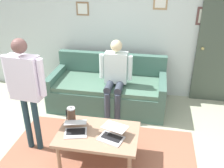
# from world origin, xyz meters

# --- Properties ---
(ground_plane) EXTENTS (7.68, 7.68, 0.00)m
(ground_plane) POSITION_xyz_m (0.00, 0.00, 0.00)
(ground_plane) COLOR #A6AB90
(area_rug) EXTENTS (2.58, 1.88, 0.01)m
(area_rug) POSITION_xyz_m (0.09, -0.02, 0.00)
(area_rug) COLOR #995F47
(area_rug) RESTS_ON ground_plane
(back_wall) EXTENTS (7.04, 0.11, 2.70)m
(back_wall) POSITION_xyz_m (-0.00, -2.20, 1.35)
(back_wall) COLOR silver
(back_wall) RESTS_ON ground_plane
(interior_door) EXTENTS (0.82, 0.09, 2.05)m
(interior_door) POSITION_xyz_m (-1.67, -2.11, 1.02)
(interior_door) COLOR #414D40
(interior_door) RESTS_ON ground_plane
(couch) EXTENTS (2.02, 0.93, 0.88)m
(couch) POSITION_xyz_m (0.24, -1.58, 0.30)
(couch) COLOR #406558
(couch) RESTS_ON ground_plane
(coffee_table) EXTENTS (1.03, 0.69, 0.44)m
(coffee_table) POSITION_xyz_m (0.09, -0.12, 0.40)
(coffee_table) COLOR #9E795F
(coffee_table) RESTS_ON ground_plane
(laptop_left) EXTENTS (0.34, 0.35, 0.15)m
(laptop_left) POSITION_xyz_m (0.37, -0.09, 0.49)
(laptop_left) COLOR silver
(laptop_left) RESTS_ON coffee_table
(laptop_center) EXTENTS (0.38, 0.39, 0.12)m
(laptop_center) POSITION_xyz_m (-0.11, -0.07, 0.49)
(laptop_center) COLOR silver
(laptop_center) RESTS_ON coffee_table
(french_press) EXTENTS (0.13, 0.11, 0.26)m
(french_press) POSITION_xyz_m (0.48, -0.28, 0.56)
(french_press) COLOR #4C3323
(french_press) RESTS_ON coffee_table
(person_standing) EXTENTS (0.57, 0.22, 1.60)m
(person_standing) POSITION_xyz_m (1.03, -0.21, 1.03)
(person_standing) COLOR #213741
(person_standing) RESTS_ON ground_plane
(person_seated) EXTENTS (0.55, 0.51, 1.28)m
(person_seated) POSITION_xyz_m (0.07, -1.36, 0.73)
(person_seated) COLOR #313945
(person_seated) RESTS_ON ground_plane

